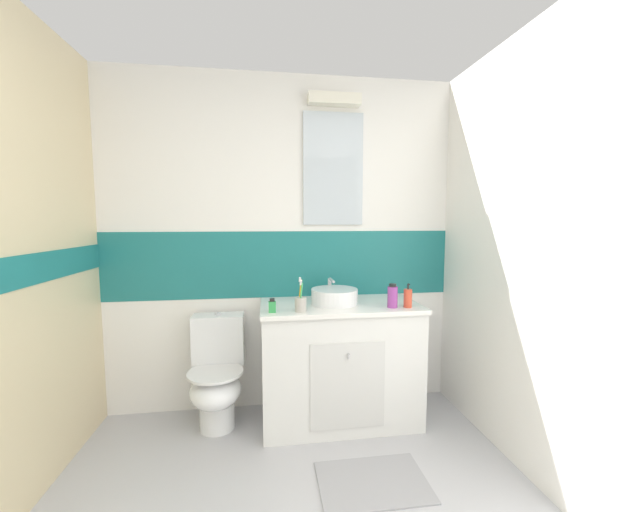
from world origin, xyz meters
TOP-DOWN VIEW (x-y plane):
  - wall_back_tiled at (0.01, 2.45)m, footprint 3.20×0.20m
  - wall_right_plain at (1.35, 1.20)m, footprint 0.10×3.48m
  - vanity_cabinet at (0.38, 2.12)m, footprint 1.10×0.59m
  - sink_basin at (0.34, 2.11)m, footprint 0.33×0.37m
  - toilet at (-0.48, 2.16)m, footprint 0.37×0.50m
  - toothbrush_cup at (0.09, 1.92)m, footprint 0.08×0.08m
  - soap_dispenser at (0.81, 1.93)m, footprint 0.06×0.06m
  - perfume_flask_small at (-0.09, 1.92)m, footprint 0.05×0.03m
  - mouthwash_bottle at (0.71, 1.94)m, footprint 0.07×0.07m
  - bath_mat at (0.43, 1.44)m, footprint 0.60×0.41m

SIDE VIEW (x-z plane):
  - bath_mat at x=0.43m, z-range 0.00..0.01m
  - toilet at x=-0.48m, z-range -0.03..0.74m
  - vanity_cabinet at x=0.38m, z-range 0.00..0.85m
  - perfume_flask_small at x=-0.09m, z-range 0.85..0.94m
  - toothbrush_cup at x=0.09m, z-range 0.79..1.01m
  - sink_basin at x=0.34m, z-range 0.83..0.99m
  - soap_dispenser at x=0.81m, z-range 0.83..0.99m
  - mouthwash_bottle at x=0.71m, z-range 0.85..1.01m
  - wall_right_plain at x=1.35m, z-range 0.00..2.50m
  - wall_back_tiled at x=0.01m, z-range 0.01..2.51m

